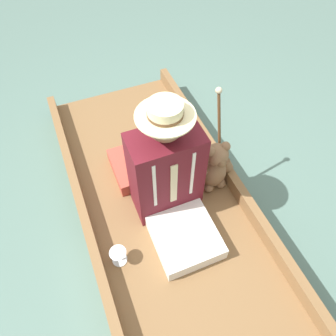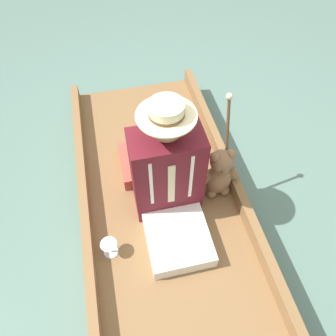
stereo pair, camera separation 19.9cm
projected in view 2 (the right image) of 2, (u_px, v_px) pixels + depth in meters
The scene contains 7 objects.
ground_plane at pixel (161, 206), 2.50m from camera, with size 16.00×16.00×0.00m, color slate.
punt_boat at pixel (161, 200), 2.43m from camera, with size 1.14×2.55×0.25m.
seat_cushion at pixel (157, 160), 2.53m from camera, with size 0.56×0.39×0.11m.
seated_person at pixel (169, 180), 2.06m from camera, with size 0.45×0.71×0.92m.
teddy_bear at pixel (219, 174), 2.26m from camera, with size 0.30×0.18×0.44m.
wine_glass at pixel (109, 246), 2.06m from camera, with size 0.11×0.11×0.12m.
walking_cane at pixel (227, 138), 2.15m from camera, with size 0.04×0.24×0.74m.
Camera 2 is at (0.24, 1.28, 2.15)m, focal length 35.00 mm.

